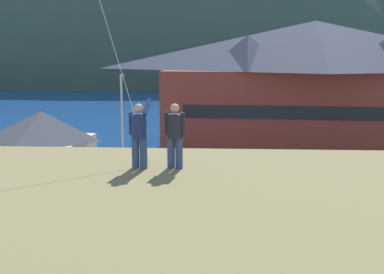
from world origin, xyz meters
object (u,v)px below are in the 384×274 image
parking_light_pole (122,119)px  parked_car_mid_row_center (172,179)px  storage_shed_near_lot (44,153)px  person_kite_flyer (139,133)px  parked_car_corner_spot (120,215)px  harbor_lodge (313,83)px  parked_car_mid_row_far (215,223)px  moored_boat_wharfside (188,120)px  person_companion (175,134)px  wharf_dock (215,124)px

parking_light_pole → parked_car_mid_row_center: bearing=-43.6°
storage_shed_near_lot → person_kite_flyer: size_ratio=3.33×
parked_car_corner_spot → parking_light_pole: 10.93m
person_kite_flyer → harbor_lodge: bearing=70.1°
parked_car_mid_row_far → harbor_lodge: bearing=67.4°
harbor_lodge → parked_car_mid_row_center: harbor_lodge is taller
moored_boat_wharfside → person_companion: size_ratio=3.98×
moored_boat_wharfside → parked_car_corner_spot: 33.26m
parked_car_mid_row_center → person_companion: (1.67, -16.22, 6.06)m
parked_car_mid_row_center → person_kite_flyer: (0.72, -16.27, 6.08)m
parked_car_mid_row_far → person_kite_flyer: (-2.06, -8.93, 6.08)m
parking_light_pole → person_companion: size_ratio=4.25×
wharf_dock → person_companion: person_companion is taller
parked_car_mid_row_far → person_kite_flyer: size_ratio=2.27×
parked_car_mid_row_far → parked_car_mid_row_center: (-2.77, 7.34, 0.00)m
harbor_lodge → moored_boat_wharfside: 18.44m
storage_shed_near_lot → parked_car_mid_row_center: size_ratio=1.44×
parked_car_mid_row_far → wharf_dock: bearing=89.9°
parked_car_corner_spot → parked_car_mid_row_center: size_ratio=1.01×
parking_light_pole → wharf_dock: bearing=73.3°
parking_light_pole → parked_car_mid_row_far: bearing=-58.9°
storage_shed_near_lot → wharf_dock: size_ratio=0.51×
harbor_lodge → parked_car_mid_row_far: size_ratio=6.88×
person_companion → parking_light_pole: bearing=105.5°
harbor_lodge → parked_car_mid_row_center: size_ratio=6.79×
parked_car_corner_spot → parked_car_mid_row_center: (2.00, 6.57, 0.00)m
storage_shed_near_lot → wharf_dock: (10.89, 26.63, -2.50)m
wharf_dock → parked_car_mid_row_far: size_ratio=2.87×
storage_shed_near_lot → parked_car_mid_row_center: bearing=4.3°
harbor_lodge → parking_light_pole: size_ratio=3.92×
storage_shed_near_lot → parked_car_corner_spot: storage_shed_near_lot is taller
parked_car_mid_row_center → person_companion: 17.40m
wharf_dock → parking_light_pole: (-6.70, -22.33, 3.99)m
storage_shed_near_lot → person_companion: bearing=-58.1°
moored_boat_wharfside → person_kite_flyer: (1.32, -42.93, 6.42)m
harbor_lodge → moored_boat_wharfside: harbor_lodge is taller
person_companion → parked_car_corner_spot: bearing=110.8°
parked_car_mid_row_far → parking_light_pole: size_ratio=0.57×
harbor_lodge → storage_shed_near_lot: 24.85m
person_companion → parked_car_mid_row_far: bearing=82.9°
wharf_dock → parked_car_mid_row_center: size_ratio=2.83×
person_kite_flyer → wharf_dock: bearing=87.1°
parked_car_corner_spot → person_kite_flyer: size_ratio=2.32×
parked_car_mid_row_center → person_kite_flyer: size_ratio=2.30×
harbor_lodge → parked_car_mid_row_far: harbor_lodge is taller
storage_shed_near_lot → parked_car_corner_spot: (6.06, -5.95, -1.79)m
parked_car_corner_spot → parking_light_pole: bearing=100.3°
storage_shed_near_lot → wharf_dock: 28.88m
wharf_dock → parked_car_corner_spot: (-4.83, -32.58, 0.71)m
moored_boat_wharfside → parked_car_corner_spot: size_ratio=1.61×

